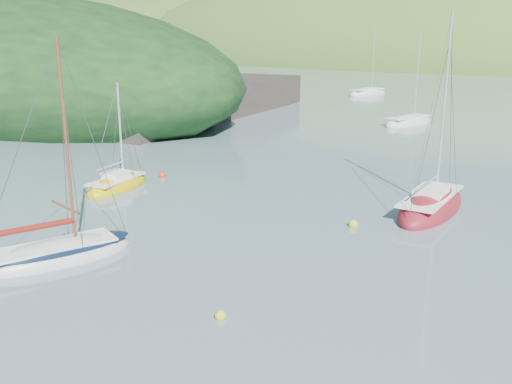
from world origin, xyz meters
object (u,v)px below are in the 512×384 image
Objects in this scene: sailboat_yellow at (117,185)px; distant_sloop_c at (368,94)px; daysailer_white at (58,254)px; sloop_red at (431,207)px; distant_sloop_a at (409,123)px.

distant_sloop_c is at bearing 87.88° from sailboat_yellow.
sloop_red is (9.85, 15.71, -0.01)m from daysailer_white.
sailboat_yellow is (-16.69, -6.95, -0.04)m from sloop_red.
distant_sloop_c is (-28.30, 49.56, -0.03)m from sloop_red.
sloop_red is at bearing 75.73° from daysailer_white.
daysailer_white is 42.53m from distant_sloop_a.
sloop_red is 1.03× the size of distant_sloop_c.
sloop_red is 57.07m from distant_sloop_c.
daysailer_white is at bearing -72.37° from distant_sloop_a.
sailboat_yellow is (-6.84, 8.76, -0.05)m from daysailer_white.
sloop_red is 1.12× the size of distant_sloop_a.
sloop_red reaches higher than distant_sloop_c.
distant_sloop_c is at bearing 139.16° from distant_sloop_a.
distant_sloop_a is at bearing 111.21° from daysailer_white.
sloop_red reaches higher than distant_sloop_a.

